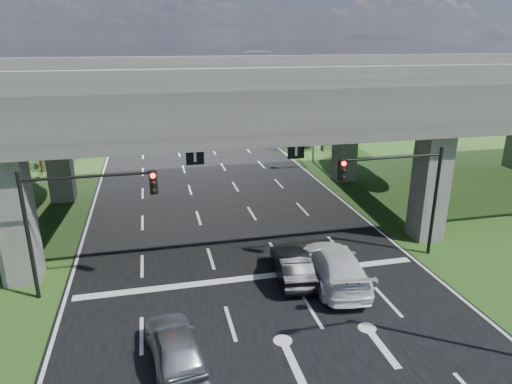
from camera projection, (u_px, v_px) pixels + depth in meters
name	position (u px, v px, depth m)	size (l,w,h in m)	color
ground	(272.00, 318.00, 19.36)	(160.00, 160.00, 0.00)	#204A18
road	(231.00, 227.00, 28.58)	(18.00, 120.00, 0.03)	black
overpass	(223.00, 96.00, 27.88)	(80.00, 15.00, 10.00)	#34312F
signal_right	(401.00, 184.00, 23.33)	(5.76, 0.54, 6.00)	black
signal_left	(78.00, 209.00, 19.97)	(5.76, 0.54, 6.00)	black
streetlight_far	(311.00, 100.00, 41.79)	(3.38, 0.25, 10.00)	gray
streetlight_beyond	(267.00, 84.00, 56.54)	(3.38, 0.25, 10.00)	gray
tree_left_near	(35.00, 118.00, 38.79)	(4.50, 4.50, 7.80)	black
tree_left_mid	(22.00, 112.00, 45.73)	(3.91, 3.90, 6.76)	black
tree_left_far	(74.00, 93.00, 53.65)	(4.80, 4.80, 8.32)	black
tree_right_near	(325.00, 108.00, 46.55)	(4.20, 4.20, 7.28)	black
tree_right_mid	(324.00, 100.00, 54.67)	(3.91, 3.90, 6.76)	black
tree_right_far	(274.00, 89.00, 60.98)	(4.50, 4.50, 7.80)	black
car_silver	(175.00, 345.00, 16.43)	(1.75, 4.35, 1.48)	#A7A9AF
car_dark	(292.00, 265.00, 22.27)	(1.51, 4.33, 1.43)	black
car_white	(335.00, 266.00, 21.94)	(2.38, 5.86, 1.70)	silver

